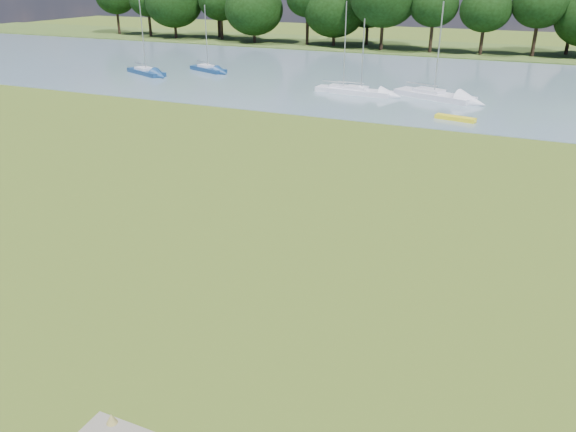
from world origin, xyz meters
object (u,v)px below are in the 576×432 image
at_px(sailboat_2, 146,70).
at_px(sailboat_6, 343,88).
at_px(kayak, 455,118).
at_px(sailboat_5, 208,68).
at_px(sailboat_0, 433,93).
at_px(sailboat_3, 360,90).

relative_size(sailboat_2, sailboat_6, 1.01).
xyz_separation_m(kayak, sailboat_5, (-31.47, 13.07, 0.28)).
xyz_separation_m(sailboat_2, sailboat_5, (5.59, 4.78, -0.01)).
bearing_deg(sailboat_6, sailboat_0, 9.38).
bearing_deg(sailboat_0, sailboat_2, -159.88).
relative_size(sailboat_3, sailboat_6, 0.83).
bearing_deg(kayak, sailboat_5, 169.26).
bearing_deg(sailboat_5, kayak, 1.14).
bearing_deg(kayak, sailboat_6, 160.89).
xyz_separation_m(sailboat_3, sailboat_5, (-21.23, 6.07, -0.00)).
height_order(sailboat_2, sailboat_5, sailboat_2).
height_order(sailboat_0, sailboat_6, sailboat_0).
relative_size(sailboat_5, sailboat_6, 0.89).
bearing_deg(sailboat_3, sailboat_6, 175.74).
height_order(kayak, sailboat_5, sailboat_5).
distance_m(sailboat_2, sailboat_3, 26.85).
bearing_deg(kayak, sailboat_3, 157.46).
relative_size(sailboat_2, sailboat_3, 1.22).
height_order(kayak, sailboat_6, sailboat_6).
xyz_separation_m(kayak, sailboat_3, (-10.24, 7.00, 0.28)).
bearing_deg(sailboat_2, kayak, 12.18).
bearing_deg(sailboat_3, sailboat_2, -178.32).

